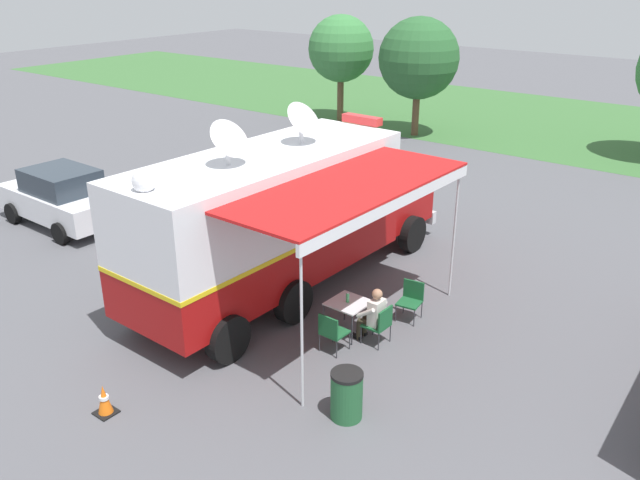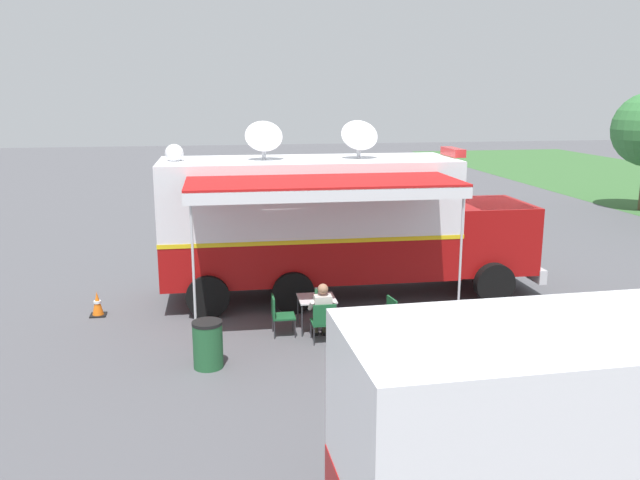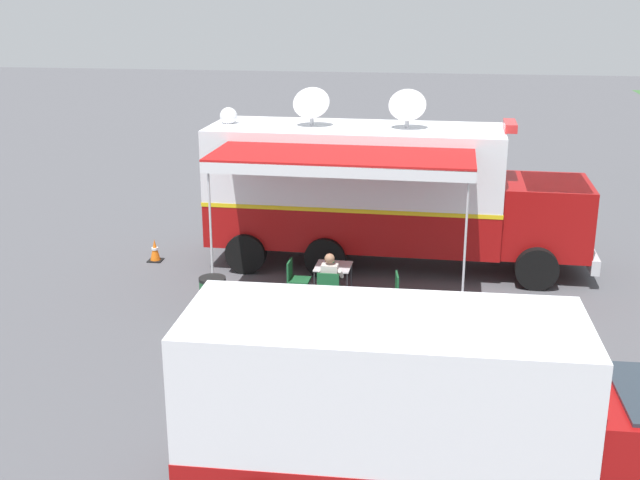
% 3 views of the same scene
% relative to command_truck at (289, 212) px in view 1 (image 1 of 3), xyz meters
% --- Properties ---
extents(ground_plane, '(100.00, 100.00, 0.00)m').
position_rel_command_truck_xyz_m(ground_plane, '(-0.05, -0.75, -1.95)').
color(ground_plane, '#515156').
extents(grass_verge, '(80.00, 14.00, 0.01)m').
position_rel_command_truck_xyz_m(grass_verge, '(-0.05, 21.69, -1.94)').
color(grass_verge, '#386633').
rests_on(grass_verge, ground).
extents(lot_stripe, '(0.21, 4.80, 0.01)m').
position_rel_command_truck_xyz_m(lot_stripe, '(-2.75, 2.01, -1.94)').
color(lot_stripe, silver).
rests_on(lot_stripe, ground).
extents(command_truck, '(4.96, 9.53, 4.53)m').
position_rel_command_truck_xyz_m(command_truck, '(0.00, 0.00, 0.00)').
color(command_truck, '#9E0F0F').
rests_on(command_truck, ground).
extents(folding_table, '(0.81, 0.81, 0.73)m').
position_rel_command_truck_xyz_m(folding_table, '(2.42, -0.95, -1.27)').
color(folding_table, silver).
rests_on(folding_table, ground).
extents(water_bottle, '(0.07, 0.07, 0.22)m').
position_rel_command_truck_xyz_m(water_bottle, '(2.40, -0.96, -1.11)').
color(water_bottle, '#3F9959').
rests_on(water_bottle, folding_table).
extents(folding_chair_at_table, '(0.49, 0.49, 0.87)m').
position_rel_command_truck_xyz_m(folding_chair_at_table, '(3.22, -0.94, -1.43)').
color(folding_chair_at_table, '#19562D').
rests_on(folding_chair_at_table, ground).
extents(folding_chair_beside_table, '(0.49, 0.49, 0.87)m').
position_rel_command_truck_xyz_m(folding_chair_beside_table, '(2.61, -1.80, -1.43)').
color(folding_chair_beside_table, '#19562D').
rests_on(folding_chair_beside_table, ground).
extents(folding_chair_spare_by_truck, '(0.54, 0.54, 0.87)m').
position_rel_command_truck_xyz_m(folding_chair_spare_by_truck, '(3.16, 0.41, -1.43)').
color(folding_chair_spare_by_truck, '#19562D').
rests_on(folding_chair_spare_by_truck, ground).
extents(seated_responder, '(0.67, 0.56, 1.25)m').
position_rel_command_truck_xyz_m(seated_responder, '(3.03, -0.94, -1.30)').
color(seated_responder, silver).
rests_on(seated_responder, ground).
extents(trash_bin, '(0.57, 0.57, 0.91)m').
position_rel_command_truck_xyz_m(trash_bin, '(4.05, -3.31, -1.49)').
color(trash_bin, '#235B33').
rests_on(trash_bin, ground).
extents(traffic_cone, '(0.36, 0.36, 0.58)m').
position_rel_command_truck_xyz_m(traffic_cone, '(0.63, -5.83, -1.67)').
color(traffic_cone, black).
rests_on(traffic_cone, ground).
extents(car_behind_truck, '(4.22, 2.06, 1.76)m').
position_rel_command_truck_xyz_m(car_behind_truck, '(-8.08, -1.04, -1.07)').
color(car_behind_truck, silver).
rests_on(car_behind_truck, ground).
extents(tree_far_left, '(3.21, 3.21, 5.14)m').
position_rel_command_truck_xyz_m(tree_far_left, '(-9.91, 15.73, 1.57)').
color(tree_far_left, brown).
rests_on(tree_far_left, ground).
extents(tree_left_of_centre, '(3.59, 3.59, 5.26)m').
position_rel_command_truck_xyz_m(tree_left_of_centre, '(-5.38, 15.37, 1.51)').
color(tree_left_of_centre, brown).
rests_on(tree_left_of_centre, ground).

